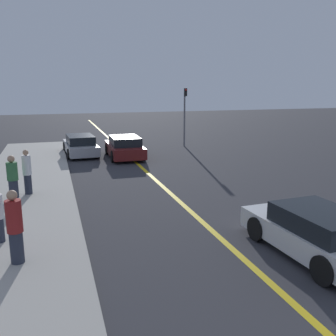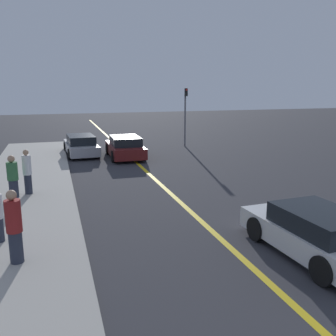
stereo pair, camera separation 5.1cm
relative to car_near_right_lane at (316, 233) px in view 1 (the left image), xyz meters
The scene contains 9 objects.
road_center_line 11.33m from the car_near_right_lane, 99.62° to the left, with size 0.20×60.00×0.01m.
sidewalk_left 10.86m from the car_near_right_lane, 135.06° to the left, with size 3.92×29.02×0.12m.
car_near_right_lane is the anchor object (origin of this frame).
car_ahead_center 15.08m from the car_near_right_lane, 98.48° to the left, with size 2.08×4.38×1.32m.
car_far_distant 17.32m from the car_near_right_lane, 105.93° to the left, with size 2.10×4.57×1.28m.
pedestrian_near_curb 7.60m from the car_near_right_lane, 167.67° to the left, with size 0.38×0.38×1.84m.
pedestrian_far_standing 10.94m from the car_near_right_lane, 136.86° to the left, with size 0.41×0.41×1.66m.
pedestrian_by_sign 10.85m from the car_near_right_lane, 133.55° to the left, with size 0.34×0.34×1.79m.
traffic_light 18.23m from the car_near_right_lane, 81.23° to the left, with size 0.18×0.40×4.17m.
Camera 1 is at (-4.51, -0.75, 4.40)m, focal length 40.00 mm.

